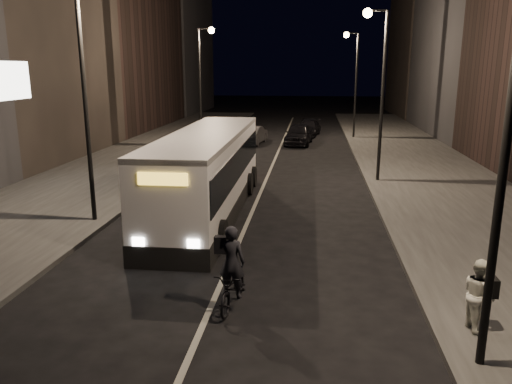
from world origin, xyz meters
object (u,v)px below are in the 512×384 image
(streetlight_right_mid, at_px, (378,73))
(car_mid, at_px, (253,135))
(streetlight_left_near, at_px, (90,75))
(car_far, at_px, (308,128))
(streetlight_right_far, at_px, (353,71))
(streetlight_right_near, at_px, (497,83))
(streetlight_left_far, at_px, (203,71))
(cyclist_on_bicycle, at_px, (233,281))
(car_near, at_px, (299,134))
(pedestrian_woman, at_px, (479,294))
(city_bus, at_px, (208,169))

(streetlight_right_mid, height_order, car_mid, streetlight_right_mid)
(streetlight_left_near, relative_size, car_far, 1.81)
(streetlight_right_far, xyz_separation_m, car_mid, (-7.50, -3.68, -4.67))
(streetlight_right_mid, bearing_deg, car_mid, 121.34)
(streetlight_right_near, distance_m, streetlight_left_near, 13.33)
(streetlight_right_near, relative_size, streetlight_left_near, 1.00)
(streetlight_left_far, height_order, cyclist_on_bicycle, streetlight_left_far)
(car_near, distance_m, car_mid, 3.45)
(car_mid, bearing_deg, streetlight_right_mid, 127.95)
(streetlight_left_near, bearing_deg, car_near, 72.07)
(streetlight_right_near, relative_size, cyclist_on_bicycle, 3.84)
(streetlight_right_mid, relative_size, streetlight_left_near, 1.00)
(streetlight_right_near, distance_m, pedestrian_woman, 4.66)
(streetlight_left_near, xyz_separation_m, car_mid, (3.16, 20.32, -4.67))
(streetlight_left_far, relative_size, pedestrian_woman, 5.18)
(cyclist_on_bicycle, bearing_deg, car_mid, 103.06)
(streetlight_right_far, height_order, car_near, streetlight_right_far)
(streetlight_left_far, height_order, city_bus, streetlight_left_far)
(car_near, relative_size, car_far, 1.01)
(streetlight_right_near, height_order, city_bus, streetlight_right_near)
(car_near, bearing_deg, streetlight_right_far, 46.22)
(car_near, bearing_deg, pedestrian_woman, -75.39)
(streetlight_right_near, distance_m, car_near, 29.09)
(streetlight_right_mid, xyz_separation_m, city_bus, (-7.05, -6.07, -3.62))
(streetlight_left_far, distance_m, car_far, 11.43)
(pedestrian_woman, relative_size, car_mid, 0.37)
(cyclist_on_bicycle, bearing_deg, streetlight_right_mid, 78.32)
(streetlight_left_near, relative_size, pedestrian_woman, 5.18)
(streetlight_right_far, bearing_deg, cyclist_on_bicycle, -99.07)
(city_bus, distance_m, car_far, 23.88)
(car_near, height_order, car_far, car_near)
(cyclist_on_bicycle, distance_m, car_mid, 26.48)
(streetlight_right_mid, distance_m, cyclist_on_bicycle, 15.53)
(streetlight_left_far, bearing_deg, pedestrian_woman, -65.46)
(streetlight_left_near, height_order, car_far, streetlight_left_near)
(streetlight_right_near, height_order, pedestrian_woman, streetlight_right_near)
(car_near, bearing_deg, car_far, 88.05)
(streetlight_left_near, xyz_separation_m, city_bus, (3.61, 1.93, -3.62))
(streetlight_left_far, relative_size, car_near, 1.79)
(streetlight_right_mid, bearing_deg, city_bus, -139.29)
(streetlight_right_mid, bearing_deg, streetlight_left_near, -143.12)
(cyclist_on_bicycle, bearing_deg, car_near, 95.59)
(cyclist_on_bicycle, bearing_deg, car_far, 94.74)
(streetlight_left_near, bearing_deg, car_mid, 81.15)
(streetlight_right_far, bearing_deg, city_bus, -107.73)
(car_mid, bearing_deg, cyclist_on_bicycle, 102.48)
(streetlight_right_near, height_order, streetlight_left_far, same)
(streetlight_right_near, height_order, streetlight_right_mid, same)
(streetlight_right_mid, bearing_deg, car_near, 108.05)
(streetlight_right_far, bearing_deg, car_near, -138.67)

